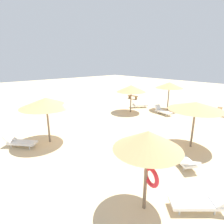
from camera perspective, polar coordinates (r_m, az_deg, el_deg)
ground_plane at (r=12.83m, az=-10.19°, el=-7.60°), size 80.00×80.00×0.00m
parasol_0 at (r=11.41m, az=24.89°, el=1.71°), size 3.10×3.10×2.79m
parasol_1 at (r=11.72m, az=-20.06°, el=2.81°), size 3.15×3.15×2.90m
parasol_2 at (r=5.93m, az=11.25°, el=-9.06°), size 2.26×2.26×2.93m
parasol_3 at (r=18.10m, az=6.05°, el=7.35°), size 2.89×2.89×2.73m
parasol_4 at (r=19.69m, az=17.64°, el=8.04°), size 2.78×2.78×2.93m
lounger_0 at (r=10.00m, az=21.46°, el=-13.64°), size 1.98×1.51×0.63m
lounger_1 at (r=12.42m, az=-27.01°, el=-8.38°), size 1.86×1.70×0.73m
lounger_2 at (r=7.66m, az=25.73°, el=-24.18°), size 1.74×1.85×0.68m
lounger_3 at (r=20.44m, az=8.44°, el=2.29°), size 1.57×1.92×0.74m
lounger_4 at (r=18.34m, az=15.65°, el=0.32°), size 1.93×0.96×0.81m
bench_0 at (r=20.97m, az=30.68°, el=0.63°), size 0.66×1.55×0.49m
bench_1 at (r=24.94m, az=6.56°, el=4.87°), size 1.53×0.55×0.49m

